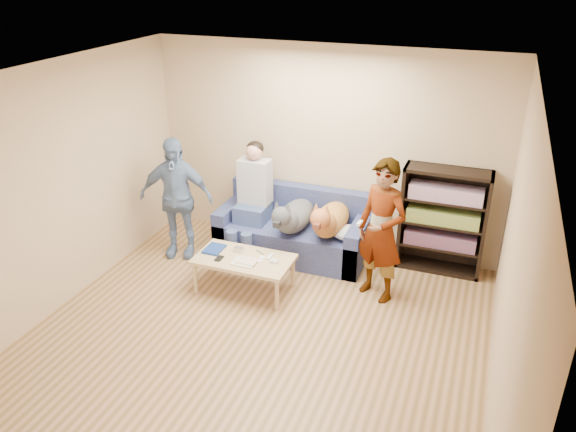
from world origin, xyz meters
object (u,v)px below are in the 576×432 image
at_px(dog_gray, 293,217).
at_px(person_standing_right, 381,231).
at_px(person_seated, 252,195).
at_px(notebook_blue, 214,249).
at_px(camera_silver, 239,249).
at_px(sofa, 294,232).
at_px(dog_tan, 329,220).
at_px(coffee_table, 244,261).
at_px(bookshelf, 443,218).
at_px(person_standing_left, 176,198).

bearing_deg(dog_gray, person_standing_right, -18.67).
bearing_deg(person_seated, notebook_blue, -96.37).
distance_m(person_standing_right, camera_silver, 1.65).
height_order(sofa, dog_tan, dog_tan).
bearing_deg(coffee_table, dog_tan, 50.13).
height_order(sofa, dog_gray, dog_gray).
distance_m(camera_silver, bookshelf, 2.45).
height_order(person_standing_left, dog_gray, person_standing_left).
distance_m(dog_tan, bookshelf, 1.35).
distance_m(dog_tan, coffee_table, 1.17).
xyz_separation_m(dog_gray, dog_tan, (0.44, 0.06, 0.00)).
xyz_separation_m(notebook_blue, sofa, (0.62, 1.01, -0.15)).
distance_m(person_standing_left, sofa, 1.56).
xyz_separation_m(person_seated, coffee_table, (0.30, -0.93, -0.40)).
relative_size(camera_silver, dog_tan, 0.10).
bearing_deg(sofa, bookshelf, 7.40).
bearing_deg(bookshelf, person_seated, -171.18).
distance_m(camera_silver, dog_tan, 1.16).
xyz_separation_m(person_seated, dog_gray, (0.59, -0.11, -0.15)).
height_order(notebook_blue, person_seated, person_seated).
relative_size(sofa, person_seated, 1.29).
relative_size(person_standing_left, notebook_blue, 6.02).
bearing_deg(person_standing_right, dog_tan, 173.60).
xyz_separation_m(person_standing_right, dog_tan, (-0.72, 0.45, -0.19)).
height_order(dog_tan, bookshelf, bookshelf).
bearing_deg(dog_tan, camera_silver, -138.37).
bearing_deg(bookshelf, coffee_table, -147.40).
bearing_deg(person_standing_left, sofa, 7.47).
relative_size(person_standing_right, notebook_blue, 6.27).
xyz_separation_m(camera_silver, coffee_table, (0.12, -0.12, -0.07)).
relative_size(notebook_blue, sofa, 0.14).
bearing_deg(person_standing_right, dog_gray, -172.98).
distance_m(person_standing_left, dog_gray, 1.48).
distance_m(person_standing_right, person_seated, 1.83).
distance_m(person_standing_right, notebook_blue, 1.93).
bearing_deg(person_standing_left, coffee_table, -38.41).
bearing_deg(notebook_blue, dog_tan, 36.18).
xyz_separation_m(camera_silver, person_seated, (-0.18, 0.81, 0.33)).
xyz_separation_m(dog_tan, bookshelf, (1.29, 0.41, 0.05)).
distance_m(dog_gray, coffee_table, 0.91).
height_order(person_standing_left, coffee_table, person_standing_left).
xyz_separation_m(person_standing_left, notebook_blue, (0.74, -0.45, -0.35)).
height_order(person_standing_left, notebook_blue, person_standing_left).
distance_m(camera_silver, dog_gray, 0.83).
xyz_separation_m(person_standing_left, dog_tan, (1.88, 0.38, -0.16)).
relative_size(person_seated, dog_tan, 1.27).
height_order(person_standing_right, notebook_blue, person_standing_right).
distance_m(camera_silver, person_seated, 0.90).
bearing_deg(person_standing_left, notebook_blue, -45.97).
bearing_deg(bookshelf, notebook_blue, -152.83).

